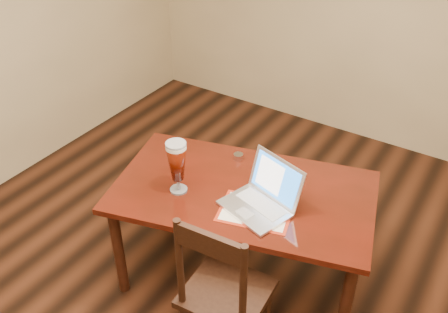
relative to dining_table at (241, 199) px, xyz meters
The scene contains 3 objects.
room_shell 1.21m from the dining_table, 73.86° to the right, with size 4.51×5.01×2.71m.
dining_table is the anchor object (origin of this frame).
dining_chair 0.59m from the dining_table, 67.57° to the right, with size 0.45×0.43×0.99m.
Camera 1 is at (1.01, -1.53, 2.49)m, focal length 40.00 mm.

